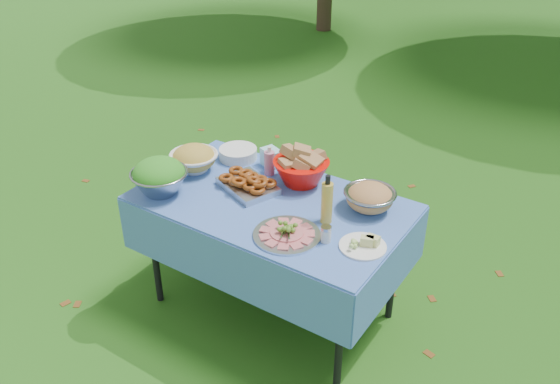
# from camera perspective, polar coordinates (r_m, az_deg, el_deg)

# --- Properties ---
(ground) EXTENTS (80.00, 80.00, 0.00)m
(ground) POSITION_cam_1_polar(r_m,az_deg,el_deg) (3.67, -0.74, -11.04)
(ground) COLOR #163D0B
(ground) RESTS_ON ground
(picnic_table) EXTENTS (1.46, 0.86, 0.76)m
(picnic_table) POSITION_cam_1_polar(r_m,az_deg,el_deg) (3.43, -0.79, -6.30)
(picnic_table) COLOR #84B8FF
(picnic_table) RESTS_ON ground
(salad_bowl) EXTENTS (0.36, 0.36, 0.21)m
(salad_bowl) POSITION_cam_1_polar(r_m,az_deg,el_deg) (3.31, -11.56, 1.48)
(salad_bowl) COLOR #9D9EA4
(salad_bowl) RESTS_ON picnic_table
(pasta_bowl_white) EXTENTS (0.35, 0.35, 0.16)m
(pasta_bowl_white) POSITION_cam_1_polar(r_m,az_deg,el_deg) (3.52, -8.30, 3.26)
(pasta_bowl_white) COLOR white
(pasta_bowl_white) RESTS_ON picnic_table
(plate_stack) EXTENTS (0.24, 0.24, 0.07)m
(plate_stack) POSITION_cam_1_polar(r_m,az_deg,el_deg) (3.65, -4.06, 3.73)
(plate_stack) COLOR white
(plate_stack) RESTS_ON picnic_table
(wipes_box) EXTENTS (0.14, 0.13, 0.11)m
(wipes_box) POSITION_cam_1_polar(r_m,az_deg,el_deg) (3.54, -0.85, 3.32)
(wipes_box) COLOR #A0EAF8
(wipes_box) RESTS_ON picnic_table
(sanitizer_bottle) EXTENTS (0.08, 0.08, 0.18)m
(sanitizer_bottle) POSITION_cam_1_polar(r_m,az_deg,el_deg) (3.44, -1.03, 3.05)
(sanitizer_bottle) COLOR pink
(sanitizer_bottle) RESTS_ON picnic_table
(bread_bowl) EXTENTS (0.41, 0.41, 0.21)m
(bread_bowl) POSITION_cam_1_polar(r_m,az_deg,el_deg) (3.34, 2.06, 2.50)
(bread_bowl) COLOR red
(bread_bowl) RESTS_ON picnic_table
(pasta_bowl_steel) EXTENTS (0.32, 0.32, 0.14)m
(pasta_bowl_steel) POSITION_cam_1_polar(r_m,az_deg,el_deg) (3.15, 8.63, -0.49)
(pasta_bowl_steel) COLOR #9D9EA4
(pasta_bowl_steel) RESTS_ON picnic_table
(fried_tray) EXTENTS (0.39, 0.33, 0.08)m
(fried_tray) POSITION_cam_1_polar(r_m,az_deg,el_deg) (3.31, -3.13, 0.86)
(fried_tray) COLOR #B4B5BA
(fried_tray) RESTS_ON picnic_table
(charcuterie_platter) EXTENTS (0.44, 0.44, 0.08)m
(charcuterie_platter) POSITION_cam_1_polar(r_m,az_deg,el_deg) (2.92, 0.66, -3.62)
(charcuterie_platter) COLOR silver
(charcuterie_platter) RESTS_ON picnic_table
(oil_bottle) EXTENTS (0.07, 0.07, 0.27)m
(oil_bottle) POSITION_cam_1_polar(r_m,az_deg,el_deg) (2.98, 4.55, -0.68)
(oil_bottle) COLOR gold
(oil_bottle) RESTS_ON picnic_table
(cheese_plate) EXTENTS (0.25, 0.25, 0.06)m
(cheese_plate) POSITION_cam_1_polar(r_m,az_deg,el_deg) (2.87, 8.00, -4.78)
(cheese_plate) COLOR white
(cheese_plate) RESTS_ON picnic_table
(shaker) EXTENTS (0.07, 0.07, 0.09)m
(shaker) POSITION_cam_1_polar(r_m,az_deg,el_deg) (2.89, 4.44, -4.05)
(shaker) COLOR silver
(shaker) RESTS_ON picnic_table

